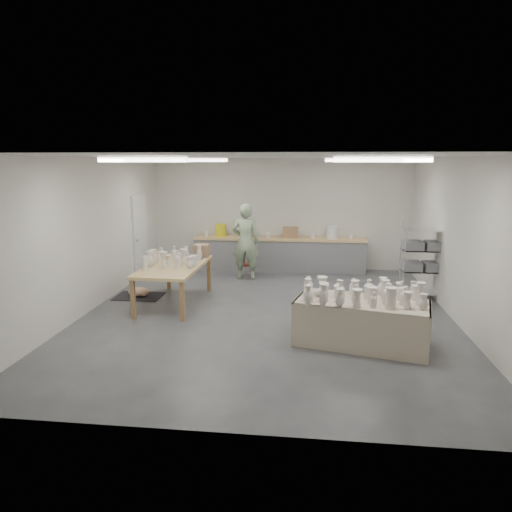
# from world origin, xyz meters

# --- Properties ---
(room) EXTENTS (8.00, 8.02, 3.00)m
(room) POSITION_xyz_m (-0.11, 0.08, 2.06)
(room) COLOR #424449
(room) RESTS_ON ground
(back_counter) EXTENTS (4.60, 0.60, 1.24)m
(back_counter) POSITION_xyz_m (-0.01, 3.68, 0.49)
(back_counter) COLOR tan
(back_counter) RESTS_ON ground
(wire_shelf) EXTENTS (0.88, 0.48, 1.80)m
(wire_shelf) POSITION_xyz_m (3.20, 1.40, 0.92)
(wire_shelf) COLOR silver
(wire_shelf) RESTS_ON ground
(drying_table) EXTENTS (2.25, 1.46, 1.08)m
(drying_table) POSITION_xyz_m (1.64, -1.29, 0.43)
(drying_table) COLOR olive
(drying_table) RESTS_ON ground
(work_table) EXTENTS (1.16, 2.22, 1.17)m
(work_table) POSITION_xyz_m (-1.96, 0.58, 0.83)
(work_table) COLOR tan
(work_table) RESTS_ON ground
(rug) EXTENTS (1.00, 0.70, 0.02)m
(rug) POSITION_xyz_m (-2.90, 0.84, 0.01)
(rug) COLOR black
(rug) RESTS_ON ground
(cat) EXTENTS (0.53, 0.42, 0.20)m
(cat) POSITION_xyz_m (-2.88, 0.82, 0.12)
(cat) COLOR white
(cat) RESTS_ON rug
(potter) EXTENTS (0.70, 0.47, 1.91)m
(potter) POSITION_xyz_m (-0.77, 2.64, 0.95)
(potter) COLOR #8FA781
(potter) RESTS_ON ground
(red_stool) EXTENTS (0.37, 0.37, 0.33)m
(red_stool) POSITION_xyz_m (-0.77, 2.91, 0.29)
(red_stool) COLOR #AD2118
(red_stool) RESTS_ON ground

